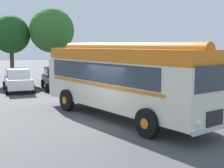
% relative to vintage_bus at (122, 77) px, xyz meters
% --- Properties ---
extents(ground_plane, '(120.00, 120.00, 0.00)m').
position_rel_vintage_bus_xyz_m(ground_plane, '(-0.83, -0.89, -1.89)').
color(ground_plane, '#474749').
extents(vintage_bus, '(5.70, 10.32, 3.49)m').
position_rel_vintage_bus_xyz_m(vintage_bus, '(0.00, 0.00, 0.00)').
color(vintage_bus, silver).
rests_on(vintage_bus, ground).
extents(car_near_left, '(2.22, 4.32, 1.66)m').
position_rel_vintage_bus_xyz_m(car_near_left, '(-4.50, 10.20, -1.05)').
color(car_near_left, silver).
rests_on(car_near_left, ground).
extents(car_mid_left, '(2.07, 4.25, 1.66)m').
position_rel_vintage_bus_xyz_m(car_mid_left, '(-1.68, 10.46, -1.05)').
color(car_mid_left, black).
rests_on(car_mid_left, ground).
extents(car_mid_right, '(2.00, 4.22, 1.66)m').
position_rel_vintage_bus_xyz_m(car_mid_right, '(1.28, 9.76, -1.05)').
color(car_mid_right, '#144C28').
rests_on(car_mid_right, ground).
extents(car_far_right, '(2.14, 4.29, 1.66)m').
position_rel_vintage_bus_xyz_m(car_far_right, '(3.88, 9.72, -1.05)').
color(car_far_right, '#4C5156').
rests_on(car_far_right, ground).
extents(tree_left_of_centre, '(3.44, 3.44, 6.06)m').
position_rel_vintage_bus_xyz_m(tree_left_of_centre, '(-4.78, 16.63, 2.49)').
color(tree_left_of_centre, '#4C3823').
rests_on(tree_left_of_centre, ground).
extents(tree_centre, '(4.08, 4.08, 6.74)m').
position_rel_vintage_bus_xyz_m(tree_centre, '(-1.45, 15.60, 2.82)').
color(tree_centre, '#4C3823').
rests_on(tree_centre, ground).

